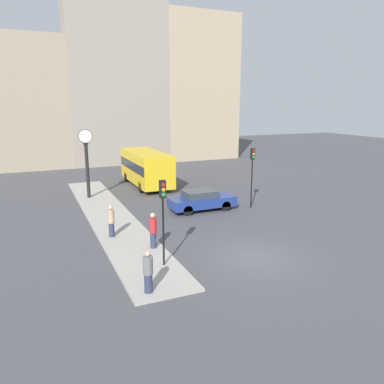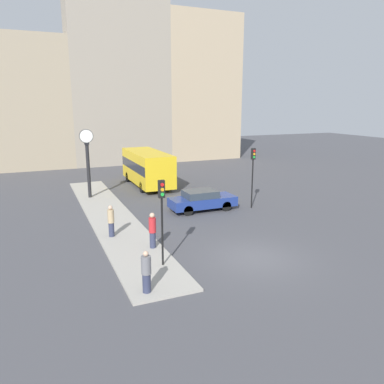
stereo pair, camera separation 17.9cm
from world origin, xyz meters
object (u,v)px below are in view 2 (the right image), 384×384
object	(u,v)px
pedestrian_tan_coat	(111,221)
pedestrian_grey_jacket	(146,272)
traffic_light_near	(162,205)
traffic_light_far	(253,166)
sedan_car	(202,200)
street_clock	(88,161)
pedestrian_red_top	(152,230)
bus_distant	(147,167)

from	to	relation	value
pedestrian_tan_coat	pedestrian_grey_jacket	xyz separation A→B (m)	(-0.00, -6.65, -0.04)
traffic_light_near	traffic_light_far	bearing A→B (deg)	37.69
sedan_car	pedestrian_grey_jacket	size ratio (longest dim) A/B	2.72
traffic_light_near	street_clock	distance (m)	13.95
sedan_car	pedestrian_grey_jacket	bearing A→B (deg)	-124.81
traffic_light_near	pedestrian_red_top	bearing A→B (deg)	84.58
traffic_light_near	sedan_car	bearing A→B (deg)	54.66
bus_distant	pedestrian_red_top	xyz separation A→B (m)	(-4.04, -14.50, -0.69)
pedestrian_grey_jacket	street_clock	bearing A→B (deg)	89.21
bus_distant	pedestrian_tan_coat	size ratio (longest dim) A/B	4.51
pedestrian_grey_jacket	sedan_car	bearing A→B (deg)	55.19
pedestrian_red_top	bus_distant	bearing A→B (deg)	74.43
pedestrian_tan_coat	pedestrian_red_top	bearing A→B (deg)	-57.28
sedan_car	pedestrian_red_top	xyz separation A→B (m)	(-5.19, -5.46, 0.30)
street_clock	pedestrian_red_top	size ratio (longest dim) A/B	2.87
bus_distant	street_clock	bearing A→B (deg)	-153.04
pedestrian_red_top	street_clock	bearing A→B (deg)	96.48
street_clock	pedestrian_tan_coat	bearing A→B (deg)	-91.33
sedan_car	pedestrian_grey_jacket	distance (m)	11.81
pedestrian_red_top	pedestrian_tan_coat	world-z (taller)	pedestrian_red_top
street_clock	traffic_light_near	bearing A→B (deg)	-85.34
traffic_light_near	pedestrian_grey_jacket	world-z (taller)	traffic_light_near
traffic_light_near	pedestrian_tan_coat	xyz separation A→B (m)	(-1.35, 4.55, -1.87)
sedan_car	bus_distant	distance (m)	9.16
pedestrian_tan_coat	street_clock	bearing A→B (deg)	88.67
pedestrian_grey_jacket	traffic_light_far	bearing A→B (deg)	41.22
pedestrian_red_top	pedestrian_grey_jacket	xyz separation A→B (m)	(-1.56, -4.23, -0.09)
traffic_light_near	pedestrian_tan_coat	distance (m)	5.10
traffic_light_far	pedestrian_red_top	distance (m)	9.98
sedan_car	street_clock	world-z (taller)	street_clock
pedestrian_tan_coat	pedestrian_grey_jacket	distance (m)	6.65
pedestrian_tan_coat	pedestrian_grey_jacket	bearing A→B (deg)	-90.04
bus_distant	traffic_light_near	world-z (taller)	traffic_light_near
sedan_car	street_clock	bearing A→B (deg)	135.99
traffic_light_near	street_clock	world-z (taller)	street_clock
street_clock	pedestrian_grey_jacket	bearing A→B (deg)	-90.79
street_clock	pedestrian_red_top	xyz separation A→B (m)	(1.34, -11.77, -1.85)
traffic_light_near	pedestrian_grey_jacket	xyz separation A→B (m)	(-1.35, -2.10, -1.92)
pedestrian_tan_coat	traffic_light_far	bearing A→B (deg)	12.50
traffic_light_far	pedestrian_tan_coat	world-z (taller)	traffic_light_far
sedan_car	street_clock	size ratio (longest dim) A/B	0.87
pedestrian_tan_coat	traffic_light_near	bearing A→B (deg)	-73.48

